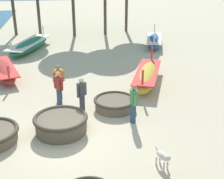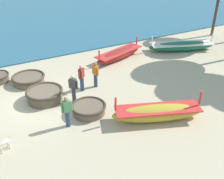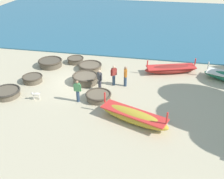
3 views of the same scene
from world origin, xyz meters
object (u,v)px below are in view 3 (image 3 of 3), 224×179
coracle_tilted (90,66)px  fisherman_standing_right (100,79)px  fisherman_hauling (114,75)px  coracle_center (6,93)px  coracle_front_right (50,63)px  fisherman_crouching (78,91)px  fisherman_by_coracle (125,76)px  coracle_beside_post (85,78)px  dog (36,94)px  coracle_front_left (76,60)px  coracle_far_right (98,96)px  long_boat_ochre_hull (134,116)px  long_boat_green_hull (171,69)px  coracle_nearest (33,79)px

coracle_tilted → fisherman_standing_right: bearing=26.8°
fisherman_hauling → coracle_center: bearing=-66.0°
fisherman_standing_right → coracle_front_right: bearing=-121.6°
fisherman_crouching → fisherman_by_coracle: 3.93m
coracle_beside_post → fisherman_crouching: fisherman_crouching is taller
fisherman_by_coracle → fisherman_hauling: 0.87m
coracle_beside_post → fisherman_hauling: 2.24m
coracle_center → dog: bearing=90.0°
coracle_tilted → fisherman_standing_right: fisherman_standing_right is taller
fisherman_hauling → fisherman_crouching: bearing=-33.8°
fisherman_crouching → coracle_front_right: bearing=-140.7°
coracle_front_left → dog: dog is taller
fisherman_standing_right → coracle_beside_post: bearing=-122.6°
coracle_far_right → long_boat_ochre_hull: 3.39m
fisherman_hauling → dog: fisherman_hauling is taller
coracle_front_left → fisherman_crouching: size_ratio=0.93×
long_boat_ochre_hull → coracle_tilted: bearing=-145.9°
coracle_front_right → coracle_front_left: bearing=121.9°
dog → coracle_center: bearing=-90.0°
coracle_tilted → coracle_front_left: bearing=-123.2°
coracle_center → coracle_tilted: size_ratio=0.97×
long_boat_green_hull → coracle_far_right: bearing=-42.0°
long_boat_green_hull → fisherman_hauling: bearing=-54.2°
fisherman_by_coracle → coracle_beside_post: bearing=-88.8°
fisherman_by_coracle → dog: 6.48m
fisherman_hauling → fisherman_by_coracle: bearing=90.2°
coracle_tilted → coracle_front_left: (-1.08, -1.65, 0.00)m
dog → fisherman_hauling: bearing=123.0°
coracle_front_left → fisherman_standing_right: size_ratio=0.93×
coracle_center → fisherman_hauling: bearing=114.0°
coracle_front_right → fisherman_by_coracle: bearing=71.8°
coracle_beside_post → dog: coracle_beside_post is taller
coracle_beside_post → coracle_front_left: size_ratio=1.36×
coracle_nearest → coracle_tilted: (-3.10, 3.70, -0.00)m
long_boat_green_hull → coracle_beside_post: bearing=-64.2°
fisherman_standing_right → long_boat_ochre_hull: bearing=40.1°
fisherman_standing_right → dog: size_ratio=2.42×
coracle_far_right → fisherman_by_coracle: size_ratio=1.13×
fisherman_standing_right → fisherman_hauling: size_ratio=1.00×
fisherman_by_coracle → fisherman_hauling: size_ratio=1.00×
coracle_front_left → long_boat_ochre_hull: bearing=38.5°
coracle_tilted → long_boat_ochre_hull: bearing=34.1°
coracle_beside_post → coracle_front_right: coracle_beside_post is taller
long_boat_ochre_hull → fisherman_hauling: fisherman_hauling is taller
coracle_nearest → long_boat_green_hull: (-3.75, 10.37, 0.08)m
coracle_far_right → coracle_front_right: (-4.56, -5.43, 0.07)m
coracle_front_left → fisherman_hauling: bearing=50.4°
coracle_center → coracle_front_left: (-6.55, 2.83, -0.00)m
coracle_front_left → fisherman_standing_right: fisherman_standing_right is taller
fisherman_hauling → long_boat_ochre_hull: bearing=25.2°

